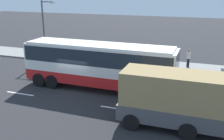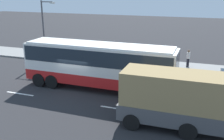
% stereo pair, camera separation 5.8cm
% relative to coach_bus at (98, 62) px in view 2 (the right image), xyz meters
% --- Properties ---
extents(ground_plane, '(120.00, 120.00, 0.00)m').
position_rel_coach_bus_xyz_m(ground_plane, '(-1.63, -0.46, -2.24)').
color(ground_plane, '#28282B').
extents(sidewalk_curb, '(80.00, 4.00, 0.15)m').
position_rel_coach_bus_xyz_m(sidewalk_curb, '(-1.63, 7.82, -2.16)').
color(sidewalk_curb, gray).
rests_on(sidewalk_curb, ground_plane).
extents(lane_centreline, '(32.23, 0.16, 0.01)m').
position_rel_coach_bus_xyz_m(lane_centreline, '(-6.32, -2.97, -2.24)').
color(lane_centreline, white).
rests_on(lane_centreline, ground_plane).
extents(coach_bus, '(11.96, 2.85, 3.62)m').
position_rel_coach_bus_xyz_m(coach_bus, '(0.00, 0.00, 0.00)').
color(coach_bus, red).
rests_on(coach_bus, ground_plane).
extents(cargo_truck, '(8.32, 2.55, 3.26)m').
position_rel_coach_bus_xyz_m(cargo_truck, '(7.16, -4.14, -0.50)').
color(cargo_truck, red).
rests_on(cargo_truck, ground_plane).
extents(pedestrian_near_curb, '(0.32, 0.32, 1.66)m').
position_rel_coach_bus_xyz_m(pedestrian_near_curb, '(2.65, 6.68, -1.13)').
color(pedestrian_near_curb, brown).
rests_on(pedestrian_near_curb, sidewalk_curb).
extents(pedestrian_at_crossing, '(0.32, 0.32, 1.73)m').
position_rel_coach_bus_xyz_m(pedestrian_at_crossing, '(6.29, 8.13, -1.09)').
color(pedestrian_at_crossing, black).
rests_on(pedestrian_at_crossing, sidewalk_curb).
extents(street_lamp, '(1.66, 0.24, 6.34)m').
position_rel_coach_bus_xyz_m(street_lamp, '(-8.69, 6.07, 1.57)').
color(street_lamp, '#47474C').
rests_on(street_lamp, sidewalk_curb).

